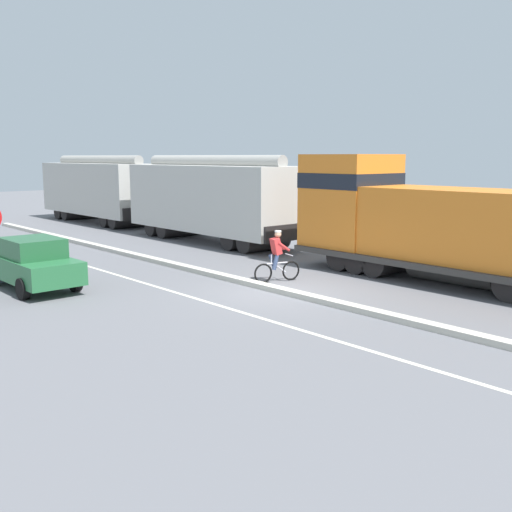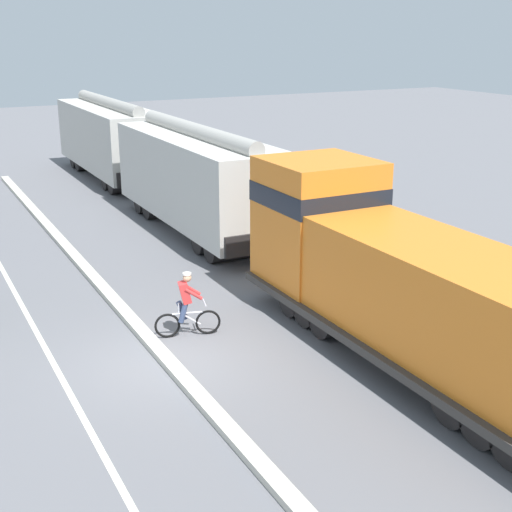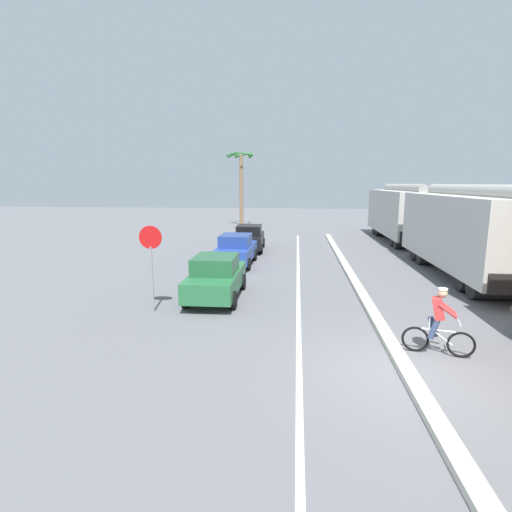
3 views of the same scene
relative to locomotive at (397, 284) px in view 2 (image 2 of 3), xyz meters
The scene contains 7 objects.
ground_plane 5.79m from the locomotive, 158.38° to the left, with size 120.00×120.00×0.00m, color slate.
median_curb 9.67m from the locomotive, 122.52° to the left, with size 0.36×36.00×0.16m, color beige.
lane_stripe 11.14m from the locomotive, 133.12° to the left, with size 0.14×36.00×0.01m, color silver.
locomotive is the anchor object (origin of this frame).
hopper_car_lead 12.16m from the locomotive, 90.00° to the left, with size 2.90×10.60×4.18m.
hopper_car_middle 23.76m from the locomotive, 90.00° to the left, with size 2.90×10.60×4.18m.
cyclist 5.31m from the locomotive, 141.76° to the left, with size 1.67×0.59×1.71m.
Camera 2 is at (-5.14, -14.59, 7.60)m, focal length 50.00 mm.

